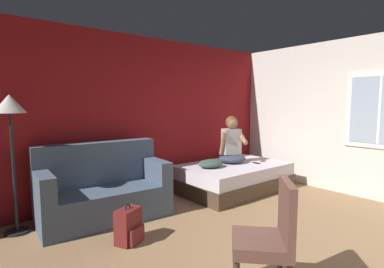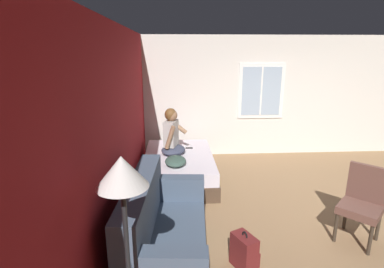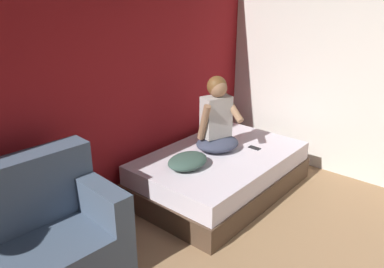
{
  "view_description": "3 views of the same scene",
  "coord_description": "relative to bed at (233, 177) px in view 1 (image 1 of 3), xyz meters",
  "views": [
    {
      "loc": [
        -2.67,
        -1.41,
        1.6
      ],
      "look_at": [
        0.47,
        2.43,
        1.08
      ],
      "focal_mm": 28.0,
      "sensor_mm": 36.0,
      "label": 1
    },
    {
      "loc": [
        -3.97,
        2.36,
        2.37
      ],
      "look_at": [
        0.38,
        2.1,
        1.15
      ],
      "focal_mm": 28.0,
      "sensor_mm": 36.0,
      "label": 2
    },
    {
      "loc": [
        -1.88,
        -0.02,
        2.25
      ],
      "look_at": [
        0.58,
        2.08,
        1.0
      ],
      "focal_mm": 35.0,
      "sensor_mm": 36.0,
      "label": 3
    }
  ],
  "objects": [
    {
      "name": "bed",
      "position": [
        0.0,
        0.0,
        0.0
      ],
      "size": [
        2.03,
        1.3,
        0.48
      ],
      "color": "#4C3828",
      "rests_on": "ground"
    },
    {
      "name": "backpack",
      "position": [
        -2.48,
        -0.69,
        -0.04
      ],
      "size": [
        0.35,
        0.33,
        0.46
      ],
      "color": "maroon",
      "rests_on": "ground"
    },
    {
      "name": "floor_lamp",
      "position": [
        -3.43,
        0.42,
        1.19
      ],
      "size": [
        0.36,
        0.36,
        1.7
      ],
      "color": "black",
      "rests_on": "ground"
    },
    {
      "name": "couch",
      "position": [
        -2.4,
        0.22,
        0.16
      ],
      "size": [
        1.75,
        0.94,
        1.04
      ],
      "color": "#47566B",
      "rests_on": "ground"
    },
    {
      "name": "ground_plane",
      "position": [
        -1.34,
        -2.29,
        -0.24
      ],
      "size": [
        40.0,
        40.0,
        0.0
      ],
      "primitive_type": "plane",
      "color": "#93704C"
    },
    {
      "name": "cell_phone",
      "position": [
        0.38,
        -0.22,
        0.25
      ],
      "size": [
        0.07,
        0.15,
        0.01
      ],
      "primitive_type": "cube",
      "rotation": [
        0.0,
        0.0,
        3.13
      ],
      "color": "black",
      "rests_on": "bed"
    },
    {
      "name": "wall_back_accent",
      "position": [
        -1.34,
        0.83,
        1.11
      ],
      "size": [
        10.37,
        0.16,
        2.7
      ],
      "primitive_type": "cube",
      "color": "maroon",
      "rests_on": "ground"
    },
    {
      "name": "person_seated",
      "position": [
        0.07,
        0.12,
        0.6
      ],
      "size": [
        0.63,
        0.58,
        0.88
      ],
      "color": "#383D51",
      "rests_on": "bed"
    },
    {
      "name": "throw_pillow",
      "position": [
        -0.51,
        0.06,
        0.31
      ],
      "size": [
        0.48,
        0.37,
        0.14
      ],
      "primitive_type": "ellipsoid",
      "rotation": [
        0.0,
        0.0,
        -0.01
      ],
      "color": "#385147",
      "rests_on": "bed"
    },
    {
      "name": "side_chair",
      "position": [
        -2.04,
        -2.29,
        0.3
      ],
      "size": [
        0.65,
        0.65,
        0.98
      ],
      "color": "#382D23",
      "rests_on": "ground"
    }
  ]
}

